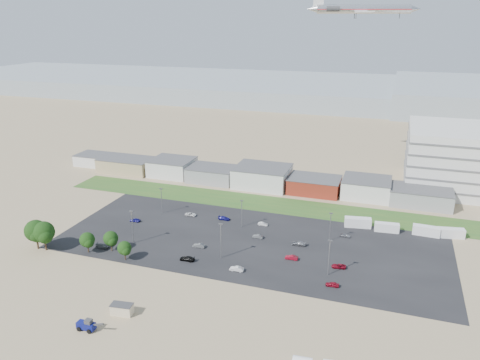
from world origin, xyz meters
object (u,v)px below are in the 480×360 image
at_px(parked_car_6, 224,218).
at_px(parked_car_9, 191,214).
at_px(parked_car_13, 237,269).
at_px(airliner, 364,9).
at_px(parked_car_8, 345,235).
at_px(parked_car_1, 292,257).
at_px(parked_car_4, 199,245).
at_px(parked_car_0, 339,266).
at_px(parked_car_11, 263,224).
at_px(parked_car_2, 332,284).
at_px(parked_car_7, 258,236).
at_px(parked_car_10, 103,246).
at_px(tree_far_left, 36,233).
at_px(box_trailer_a, 358,222).
at_px(parked_car_3, 187,259).
at_px(telehandler, 86,324).
at_px(parked_car_12, 299,243).
at_px(parked_car_5, 135,220).
at_px(portable_shed, 122,309).

height_order(parked_car_6, parked_car_9, parked_car_6).
bearing_deg(parked_car_13, airliner, 168.27).
height_order(parked_car_8, parked_car_13, parked_car_13).
xyz_separation_m(parked_car_1, parked_car_4, (-28.38, -1.60, -0.00)).
distance_m(parked_car_0, parked_car_11, 34.70).
xyz_separation_m(parked_car_2, parked_car_7, (-26.51, 21.02, -0.03)).
height_order(parked_car_10, parked_car_13, parked_car_13).
bearing_deg(tree_far_left, parked_car_9, 48.48).
relative_size(parked_car_2, parked_car_9, 0.87).
height_order(parked_car_0, parked_car_2, parked_car_2).
distance_m(box_trailer_a, parked_car_3, 59.34).
xyz_separation_m(parked_car_6, parked_car_8, (41.43, -0.27, -0.05)).
height_order(telehandler, box_trailer_a, box_trailer_a).
xyz_separation_m(parked_car_0, parked_car_4, (-41.95, -1.06, 0.06)).
distance_m(parked_car_9, parked_car_12, 42.23).
xyz_separation_m(parked_car_6, parked_car_10, (-27.66, -31.53, 0.03)).
distance_m(parked_car_3, parked_car_13, 15.43).
xyz_separation_m(parked_car_2, parked_car_3, (-41.56, 0.42, 0.05)).
height_order(parked_car_1, parked_car_5, parked_car_1).
relative_size(airliner, parked_car_6, 11.69).
distance_m(parked_car_1, parked_car_9, 45.33).
distance_m(telehandler, parked_car_5, 59.15).
bearing_deg(telehandler, parked_car_2, 35.48).
xyz_separation_m(parked_car_1, parked_car_5, (-56.83, 8.91, -0.01)).
bearing_deg(parked_car_13, telehandler, -35.31).
bearing_deg(parked_car_12, box_trailer_a, 140.69).
bearing_deg(parked_car_11, parked_car_6, 89.44).
bearing_deg(parked_car_12, parked_car_2, 32.39).
xyz_separation_m(parked_car_8, parked_car_10, (-69.09, -31.26, 0.08)).
relative_size(parked_car_4, parked_car_5, 1.04).
bearing_deg(telehandler, parked_car_0, 42.33).
bearing_deg(telehandler, parked_car_3, 77.22).
xyz_separation_m(box_trailer_a, parked_car_11, (-30.34, -9.12, -1.07)).
bearing_deg(parked_car_7, airliner, 169.47).
bearing_deg(airliner, parked_car_13, -114.32).
height_order(telehandler, parked_car_8, telehandler).
bearing_deg(parked_car_1, tree_far_left, -77.63).
bearing_deg(telehandler, parked_car_10, 118.91).
distance_m(tree_far_left, parked_car_7, 67.43).
bearing_deg(parked_car_6, portable_shed, 175.72).
bearing_deg(parked_car_7, parked_car_13, 2.89).
bearing_deg(parked_car_1, parked_car_0, 86.40).
bearing_deg(box_trailer_a, portable_shed, -134.54).
relative_size(parked_car_3, parked_car_9, 1.11).
xyz_separation_m(parked_car_3, parked_car_13, (15.41, -0.91, 0.00)).
bearing_deg(parked_car_9, parked_car_2, -126.34).
bearing_deg(parked_car_3, parked_car_7, 143.72).
xyz_separation_m(parked_car_10, parked_car_12, (56.19, 20.80, -0.00)).
relative_size(telehandler, parked_car_0, 1.69).
bearing_deg(parked_car_13, parked_car_9, -139.73).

